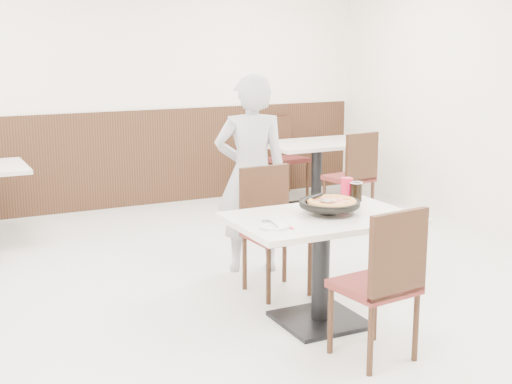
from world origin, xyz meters
name	(u,v)px	position (x,y,z in m)	size (l,w,h in m)	color
floor	(261,306)	(0.00, 0.00, 0.00)	(7.00, 7.00, 0.00)	beige
wall_back	(121,84)	(0.00, 3.50, 1.40)	(6.00, 0.04, 2.80)	white
wainscot_back	(124,159)	(0.00, 3.48, 0.55)	(5.90, 0.03, 1.10)	black
main_table	(321,270)	(0.23, -0.44, 0.38)	(1.20, 0.80, 0.75)	beige
chair_near	(374,283)	(0.23, -1.04, 0.47)	(0.42, 0.42, 0.95)	black
chair_far	(277,232)	(0.24, 0.21, 0.47)	(0.42, 0.42, 0.95)	black
trivet	(328,211)	(0.29, -0.42, 0.77)	(0.12, 0.12, 0.04)	black
pizza_pan	(329,207)	(0.31, -0.41, 0.79)	(0.35, 0.35, 0.01)	black
pizza	(332,205)	(0.32, -0.42, 0.81)	(0.30, 0.30, 0.02)	#CF8B39
pizza_server	(327,201)	(0.28, -0.42, 0.84)	(0.07, 0.09, 0.00)	silver
napkin	(275,228)	(-0.20, -0.59, 0.75)	(0.15, 0.15, 0.00)	white
side_plate	(275,226)	(-0.19, -0.57, 0.76)	(0.19, 0.19, 0.01)	silver
fork	(274,224)	(-0.19, -0.55, 0.77)	(0.01, 0.16, 0.00)	silver
cola_glass	(356,192)	(0.68, -0.17, 0.81)	(0.08, 0.08, 0.13)	black
red_cup	(347,189)	(0.64, -0.10, 0.83)	(0.09, 0.09, 0.16)	red
diner_person	(251,174)	(0.30, 0.79, 0.81)	(0.59, 0.39, 1.63)	#9D9DA2
bg_table_right	(317,175)	(1.96, 2.50, 0.38)	(1.20, 0.80, 0.75)	beige
bg_chair_right_near	(349,176)	(1.96, 1.85, 0.47)	(0.42, 0.42, 0.95)	black
bg_chair_right_far	(287,158)	(1.94, 3.17, 0.47)	(0.42, 0.42, 0.95)	black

